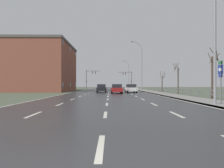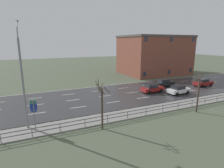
{
  "view_description": "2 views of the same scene",
  "coord_description": "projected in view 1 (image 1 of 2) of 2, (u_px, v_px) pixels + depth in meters",
  "views": [
    {
      "loc": [
        0.22,
        -3.03,
        1.49
      ],
      "look_at": [
        0.84,
        58.36,
        1.66
      ],
      "focal_mm": 34.13,
      "sensor_mm": 36.0,
      "label": 1
    },
    {
      "loc": [
        27.23,
        12.72,
        8.92
      ],
      "look_at": [
        0.0,
        24.96,
        1.98
      ],
      "focal_mm": 28.99,
      "sensor_mm": 36.0,
      "label": 2
    }
  ],
  "objects": [
    {
      "name": "bare_tree_far",
      "position": [
        162.0,
        83.0,
        45.02
      ],
      "size": [
        1.2,
        1.24,
        4.47
      ],
      "color": "#423328",
      "rests_on": "ground"
    },
    {
      "name": "bare_tree_near",
      "position": [
        212.0,
        74.0,
        22.09
      ],
      "size": [
        1.2,
        1.57,
        5.32
      ],
      "color": "#423328",
      "rests_on": "ground"
    },
    {
      "name": "car_far_right",
      "position": [
        116.0,
        88.0,
        47.89
      ],
      "size": [
        1.84,
        4.1,
        1.57
      ],
      "rotation": [
        0.0,
        0.0,
        0.0
      ],
      "color": "maroon",
      "rests_on": "ground"
    },
    {
      "name": "street_lamp_foreground",
      "position": [
        212.0,
        29.0,
        14.93
      ],
      "size": [
        2.8,
        0.24,
        11.15
      ],
      "color": "slate",
      "rests_on": "ground"
    },
    {
      "name": "highway_sign",
      "position": [
        221.0,
        77.0,
        15.66
      ],
      "size": [
        0.09,
        0.68,
        3.26
      ],
      "color": "slate",
      "rests_on": "ground"
    },
    {
      "name": "road_asphalt_strip",
      "position": [
        109.0,
        90.0,
        63.02
      ],
      "size": [
        14.0,
        120.0,
        0.03
      ],
      "color": "#303033",
      "rests_on": "ground"
    },
    {
      "name": "bare_tree_mid",
      "position": [
        178.0,
        78.0,
        35.07
      ],
      "size": [
        1.01,
        1.56,
        5.15
      ],
      "color": "#423328",
      "rests_on": "ground"
    },
    {
      "name": "ground_plane",
      "position": [
        109.0,
        91.0,
        51.02
      ],
      "size": [
        160.0,
        160.0,
        0.12
      ],
      "color": "#4C5642"
    },
    {
      "name": "car_distant",
      "position": [
        102.0,
        88.0,
        40.32
      ],
      "size": [
        1.86,
        4.11,
        1.57
      ],
      "rotation": [
        0.0,
        0.0,
        0.01
      ],
      "color": "black",
      "rests_on": "ground"
    },
    {
      "name": "sidewalk_right",
      "position": [
        137.0,
        89.0,
        63.11
      ],
      "size": [
        3.0,
        120.0,
        0.12
      ],
      "color": "gray",
      "rests_on": "ground"
    },
    {
      "name": "brick_building",
      "position": [
        40.0,
        67.0,
        47.92
      ],
      "size": [
        13.66,
        17.76,
        10.71
      ],
      "color": "brown",
      "rests_on": "ground"
    },
    {
      "name": "traffic_signal_right",
      "position": [
        128.0,
        77.0,
        75.27
      ],
      "size": [
        4.73,
        0.36,
        6.15
      ],
      "color": "#38383A",
      "rests_on": "ground"
    },
    {
      "name": "car_near_left",
      "position": [
        131.0,
        88.0,
        39.0
      ],
      "size": [
        2.01,
        4.19,
        1.57
      ],
      "rotation": [
        0.0,
        0.0,
        0.05
      ],
      "color": "silver",
      "rests_on": "ground"
    },
    {
      "name": "car_near_right",
      "position": [
        117.0,
        89.0,
        35.35
      ],
      "size": [
        1.92,
        4.14,
        1.57
      ],
      "rotation": [
        0.0,
        0.0,
        0.03
      ],
      "color": "maroon",
      "rests_on": "ground"
    },
    {
      "name": "street_lamp_distant",
      "position": [
        128.0,
        75.0,
        83.43
      ],
      "size": [
        2.6,
        0.24,
        10.9
      ],
      "color": "slate",
      "rests_on": "ground"
    },
    {
      "name": "street_lamp_midground",
      "position": [
        141.0,
        67.0,
        49.18
      ],
      "size": [
        2.6,
        0.24,
        11.49
      ],
      "color": "slate",
      "rests_on": "ground"
    },
    {
      "name": "guardrail",
      "position": [
        186.0,
        91.0,
        26.97
      ],
      "size": [
        0.07,
        38.86,
        1.0
      ],
      "color": "#515459",
      "rests_on": "ground"
    },
    {
      "name": "traffic_signal_left",
      "position": [
        90.0,
        76.0,
        73.19
      ],
      "size": [
        4.85,
        0.36,
        6.44
      ],
      "color": "#38383A",
      "rests_on": "ground"
    }
  ]
}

